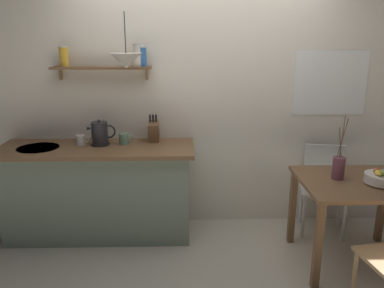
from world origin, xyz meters
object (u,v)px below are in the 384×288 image
electric_kettle (100,134)px  pendant_lamp (126,60)px  twig_vase (338,167)px  coffee_mug_spare (124,139)px  coffee_mug_by_sink (81,140)px  fruit_bowl (381,178)px  knife_block (154,131)px  dining_chair_far (323,183)px  dining_table (357,194)px

electric_kettle → pendant_lamp: (0.30, -0.15, 0.68)m
twig_vase → coffee_mug_spare: (-1.86, 0.55, 0.11)m
coffee_mug_by_sink → coffee_mug_spare: size_ratio=0.95×
coffee_mug_by_sink → coffee_mug_spare: coffee_mug_spare is taller
fruit_bowl → knife_block: knife_block is taller
coffee_mug_spare → pendant_lamp: pendant_lamp is taller
electric_kettle → knife_block: 0.51m
dining_chair_far → fruit_bowl: fruit_bowl is taller
dining_chair_far → twig_vase: twig_vase is taller
coffee_mug_by_sink → twig_vase: bearing=-13.5°
fruit_bowl → electric_kettle: size_ratio=0.97×
fruit_bowl → knife_block: (-1.87, 0.77, 0.21)m
coffee_mug_spare → knife_block: bearing=16.5°
electric_kettle → coffee_mug_spare: electric_kettle is taller
twig_vase → knife_block: size_ratio=1.96×
electric_kettle → dining_chair_far: bearing=0.6°
twig_vase → dining_chair_far: bearing=79.0°
dining_table → knife_block: bearing=158.2°
knife_block → coffee_mug_spare: knife_block is taller
knife_block → dining_chair_far: bearing=-2.8°
dining_table → fruit_bowl: 0.24m
fruit_bowl → coffee_mug_by_sink: coffee_mug_by_sink is taller
dining_table → dining_chair_far: size_ratio=1.10×
electric_kettle → pendant_lamp: size_ratio=0.57×
dining_table → pendant_lamp: (-1.94, 0.44, 1.07)m
knife_block → dining_table: bearing=-21.8°
dining_chair_far → pendant_lamp: (-1.89, -0.17, 1.21)m
dining_table → electric_kettle: electric_kettle is taller
fruit_bowl → twig_vase: size_ratio=0.47×
dining_table → knife_block: knife_block is taller
dining_chair_far → knife_block: bearing=177.2°
dining_chair_far → knife_block: 1.77m
coffee_mug_by_sink → electric_kettle: bearing=-4.5°
dining_table → electric_kettle: bearing=165.3°
dining_chair_far → knife_block: knife_block is taller
dining_table → pendant_lamp: pendant_lamp is taller
dining_table → dining_chair_far: bearing=94.8°
fruit_bowl → electric_kettle: bearing=164.4°
electric_kettle → dining_table: bearing=-14.7°
pendant_lamp → dining_table: bearing=-12.8°
coffee_mug_spare → pendant_lamp: size_ratio=0.29×
fruit_bowl → twig_vase: (-0.30, 0.14, 0.05)m
fruit_bowl → dining_table: bearing=150.7°
dining_chair_far → electric_kettle: electric_kettle is taller
dining_chair_far → twig_vase: (-0.11, -0.55, 0.36)m
dining_table → coffee_mug_spare: size_ratio=7.16×
dining_table → coffee_mug_by_sink: coffee_mug_by_sink is taller
fruit_bowl → pendant_lamp: 2.32m
pendant_lamp → electric_kettle: bearing=153.9°
dining_chair_far → coffee_mug_spare: size_ratio=6.51×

